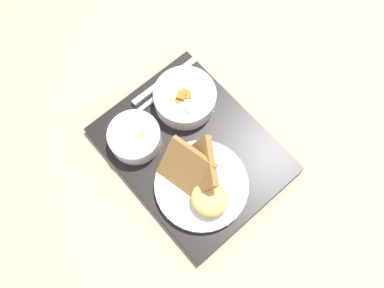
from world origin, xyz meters
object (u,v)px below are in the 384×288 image
(bowl_soup, at_px, (135,137))
(plate_main, at_px, (200,183))
(bowl_salad, at_px, (185,97))
(spoon, at_px, (164,92))
(knife, at_px, (156,88))

(bowl_soup, height_order, plate_main, plate_main)
(bowl_salad, bearing_deg, spoon, -161.53)
(bowl_salad, xyz_separation_m, plate_main, (0.17, -0.12, -0.00))
(bowl_soup, distance_m, plate_main, 0.18)
(bowl_soup, bearing_deg, knife, 118.01)
(bowl_salad, height_order, spoon, bowl_salad)
(bowl_soup, relative_size, spoon, 0.78)
(bowl_soup, xyz_separation_m, spoon, (-0.04, 0.13, -0.02))
(spoon, bearing_deg, bowl_soup, -157.61)
(spoon, bearing_deg, knife, 110.80)
(bowl_salad, height_order, plate_main, plate_main)
(bowl_salad, bearing_deg, bowl_soup, -93.67)
(bowl_salad, height_order, bowl_soup, bowl_salad)
(plate_main, xyz_separation_m, knife, (-0.24, 0.09, -0.02))
(plate_main, height_order, spoon, plate_main)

